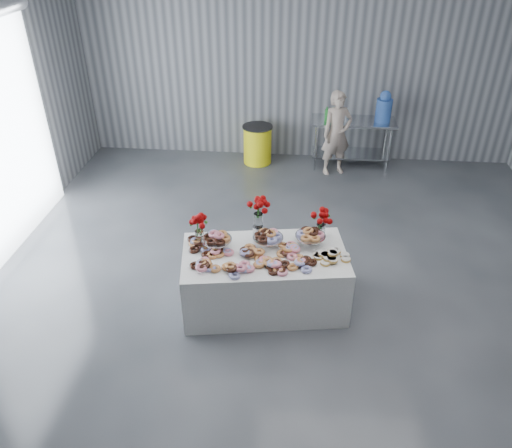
{
  "coord_description": "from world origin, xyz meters",
  "views": [
    {
      "loc": [
        0.04,
        -4.58,
        4.13
      ],
      "look_at": [
        -0.44,
        0.43,
        0.92
      ],
      "focal_mm": 35.0,
      "sensor_mm": 36.0,
      "label": 1
    }
  ],
  "objects_px": {
    "display_table": "(264,279)",
    "person": "(337,134)",
    "water_jug": "(384,108)",
    "trash_barrel": "(257,144)",
    "prep_table": "(352,135)"
  },
  "relations": [
    {
      "from": "display_table",
      "to": "person",
      "type": "height_order",
      "value": "person"
    },
    {
      "from": "display_table",
      "to": "prep_table",
      "type": "relative_size",
      "value": 1.27
    },
    {
      "from": "display_table",
      "to": "prep_table",
      "type": "bearing_deg",
      "value": 72.25
    },
    {
      "from": "water_jug",
      "to": "person",
      "type": "height_order",
      "value": "person"
    },
    {
      "from": "water_jug",
      "to": "person",
      "type": "relative_size",
      "value": 0.37
    },
    {
      "from": "water_jug",
      "to": "trash_barrel",
      "type": "relative_size",
      "value": 0.77
    },
    {
      "from": "prep_table",
      "to": "person",
      "type": "height_order",
      "value": "person"
    },
    {
      "from": "trash_barrel",
      "to": "person",
      "type": "bearing_deg",
      "value": -11.81
    },
    {
      "from": "display_table",
      "to": "person",
      "type": "bearing_deg",
      "value": 75.22
    },
    {
      "from": "display_table",
      "to": "water_jug",
      "type": "xyz_separation_m",
      "value": [
        1.79,
        4.02,
        0.77
      ]
    },
    {
      "from": "water_jug",
      "to": "person",
      "type": "distance_m",
      "value": 0.95
    },
    {
      "from": "prep_table",
      "to": "water_jug",
      "type": "distance_m",
      "value": 0.73
    },
    {
      "from": "person",
      "to": "trash_barrel",
      "type": "distance_m",
      "value": 1.52
    },
    {
      "from": "water_jug",
      "to": "trash_barrel",
      "type": "bearing_deg",
      "value": 180.0
    },
    {
      "from": "display_table",
      "to": "trash_barrel",
      "type": "distance_m",
      "value": 4.05
    }
  ]
}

